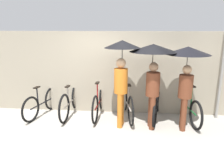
% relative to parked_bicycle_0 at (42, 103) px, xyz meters
% --- Properties ---
extents(ground_plane, '(30.00, 30.00, 0.00)m').
position_rel_parked_bicycle_0_xyz_m(ground_plane, '(1.96, -1.26, -0.36)').
color(ground_plane, '#9E998E').
extents(back_wall, '(11.91, 0.12, 2.28)m').
position_rel_parked_bicycle_0_xyz_m(back_wall, '(1.96, 0.45, 0.78)').
color(back_wall, gray).
rests_on(back_wall, ground).
extents(parked_bicycle_0, '(0.55, 1.60, 1.11)m').
position_rel_parked_bicycle_0_xyz_m(parked_bicycle_0, '(0.00, 0.00, 0.00)').
color(parked_bicycle_0, black).
rests_on(parked_bicycle_0, ground).
extents(parked_bicycle_1, '(0.44, 1.81, 1.09)m').
position_rel_parked_bicycle_0_xyz_m(parked_bicycle_1, '(0.78, 0.08, 0.04)').
color(parked_bicycle_1, black).
rests_on(parked_bicycle_1, ground).
extents(parked_bicycle_2, '(0.44, 1.77, 1.10)m').
position_rel_parked_bicycle_0_xyz_m(parked_bicycle_2, '(1.56, 0.10, 0.03)').
color(parked_bicycle_2, black).
rests_on(parked_bicycle_2, ground).
extents(parked_bicycle_3, '(0.48, 1.78, 1.06)m').
position_rel_parked_bicycle_0_xyz_m(parked_bicycle_3, '(2.35, 0.07, 0.03)').
color(parked_bicycle_3, black).
rests_on(parked_bicycle_3, ground).
extents(parked_bicycle_4, '(0.53, 1.72, 0.98)m').
position_rel_parked_bicycle_0_xyz_m(parked_bicycle_4, '(3.13, 0.04, 0.00)').
color(parked_bicycle_4, black).
rests_on(parked_bicycle_4, ground).
extents(parked_bicycle_5, '(0.44, 1.76, 1.00)m').
position_rel_parked_bicycle_0_xyz_m(parked_bicycle_5, '(3.91, -0.01, 0.02)').
color(parked_bicycle_5, black).
rests_on(parked_bicycle_5, ground).
extents(pedestrian_leading, '(0.85, 0.85, 2.09)m').
position_rel_parked_bicycle_0_xyz_m(pedestrian_leading, '(2.20, -0.43, 1.20)').
color(pedestrian_leading, '#C66B1E').
rests_on(pedestrian_leading, ground).
extents(pedestrian_center, '(1.10, 1.10, 2.01)m').
position_rel_parked_bicycle_0_xyz_m(pedestrian_center, '(2.92, -0.44, 1.26)').
color(pedestrian_center, brown).
rests_on(pedestrian_center, ground).
extents(pedestrian_trailing, '(1.01, 1.01, 1.96)m').
position_rel_parked_bicycle_0_xyz_m(pedestrian_trailing, '(3.69, -0.45, 1.19)').
color(pedestrian_trailing, brown).
rests_on(pedestrian_trailing, ground).
extents(awning_pole, '(0.07, 0.07, 2.58)m').
position_rel_parked_bicycle_0_xyz_m(awning_pole, '(4.75, 0.21, 0.93)').
color(awning_pole, gray).
rests_on(awning_pole, ground).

